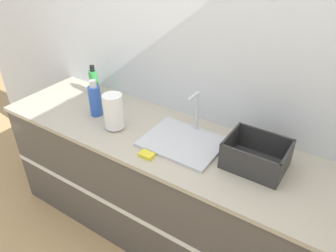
{
  "coord_description": "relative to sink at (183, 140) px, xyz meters",
  "views": [
    {
      "loc": [
        1.01,
        -1.13,
        2.12
      ],
      "look_at": [
        0.06,
        0.3,
        1.02
      ],
      "focal_mm": 35.0,
      "sensor_mm": 36.0,
      "label": 1
    }
  ],
  "objects": [
    {
      "name": "sponge",
      "position": [
        -0.11,
        -0.24,
        -0.01
      ],
      "size": [
        0.09,
        0.06,
        0.02
      ],
      "color": "yellow",
      "rests_on": "counter_cabinet"
    },
    {
      "name": "paper_towel_roll",
      "position": [
        -0.48,
        -0.1,
        0.11
      ],
      "size": [
        0.13,
        0.13,
        0.25
      ],
      "color": "#4C4C51",
      "rests_on": "counter_cabinet"
    },
    {
      "name": "bottle_blue",
      "position": [
        -0.71,
        -0.04,
        0.1
      ],
      "size": [
        0.09,
        0.09,
        0.27
      ],
      "color": "#2D56B7",
      "rests_on": "counter_cabinet"
    },
    {
      "name": "counter_cabinet",
      "position": [
        -0.14,
        -0.01,
        -0.47
      ],
      "size": [
        2.48,
        0.7,
        0.9
      ],
      "color": "#514C47",
      "rests_on": "ground_plane"
    },
    {
      "name": "bottle_green",
      "position": [
        -0.95,
        0.19,
        0.09
      ],
      "size": [
        0.07,
        0.07,
        0.25
      ],
      "color": "#2D8C3D",
      "rests_on": "counter_cabinet"
    },
    {
      "name": "wall_back",
      "position": [
        -0.14,
        0.36,
        0.38
      ],
      "size": [
        4.85,
        0.06,
        2.6
      ],
      "color": "silver",
      "rests_on": "ground_plane"
    },
    {
      "name": "dish_rack",
      "position": [
        0.46,
        0.03,
        0.04
      ],
      "size": [
        0.34,
        0.28,
        0.17
      ],
      "color": "#2D2D2D",
      "rests_on": "counter_cabinet"
    },
    {
      "name": "sink",
      "position": [
        0.0,
        0.0,
        0.0
      ],
      "size": [
        0.49,
        0.39,
        0.3
      ],
      "color": "silver",
      "rests_on": "counter_cabinet"
    }
  ]
}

